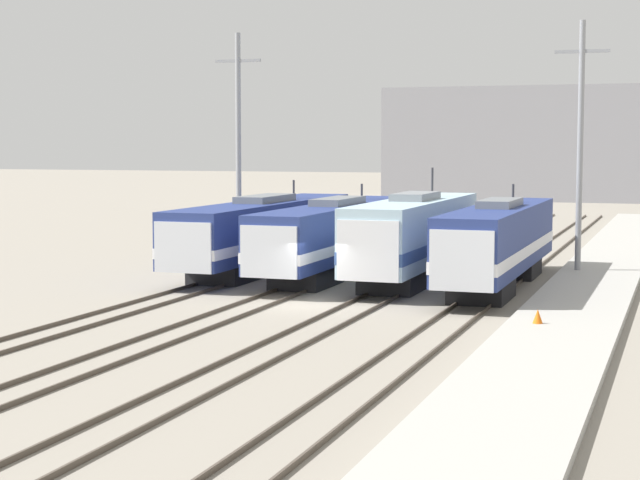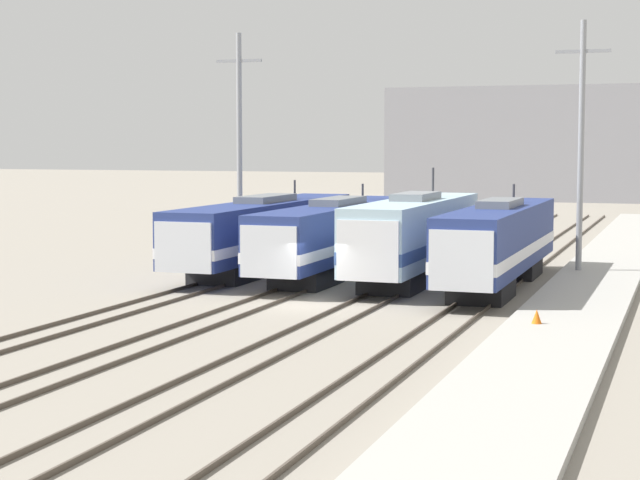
# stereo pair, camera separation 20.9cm
# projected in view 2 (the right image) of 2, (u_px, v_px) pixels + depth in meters

# --- Properties ---
(ground_plane) EXTENTS (400.00, 400.00, 0.00)m
(ground_plane) POSITION_uv_depth(u_px,v_px,m) (311.00, 305.00, 44.50)
(ground_plane) COLOR gray
(rail_pair_far_left) EXTENTS (1.51, 120.00, 0.15)m
(rail_pair_far_left) POSITION_uv_depth(u_px,v_px,m) (172.00, 296.00, 46.62)
(rail_pair_far_left) COLOR #4C4238
(rail_pair_far_left) RESTS_ON ground_plane
(rail_pair_center_left) EXTENTS (1.51, 120.00, 0.15)m
(rail_pair_center_left) POSITION_uv_depth(u_px,v_px,m) (263.00, 301.00, 45.20)
(rail_pair_center_left) COLOR #4C4238
(rail_pair_center_left) RESTS_ON ground_plane
(rail_pair_center_right) EXTENTS (1.51, 120.00, 0.15)m
(rail_pair_center_right) POSITION_uv_depth(u_px,v_px,m) (360.00, 306.00, 43.78)
(rail_pair_center_right) COLOR #4C4238
(rail_pair_center_right) RESTS_ON ground_plane
(rail_pair_far_right) EXTENTS (1.51, 120.00, 0.15)m
(rail_pair_far_right) POSITION_uv_depth(u_px,v_px,m) (464.00, 311.00, 42.36)
(rail_pair_far_right) COLOR #4C4238
(rail_pair_far_right) RESTS_ON ground_plane
(locomotive_far_left) EXTENTS (3.06, 19.66, 4.65)m
(locomotive_far_left) POSITION_uv_depth(u_px,v_px,m) (262.00, 232.00, 56.19)
(locomotive_far_left) COLOR black
(locomotive_far_left) RESTS_ON ground_plane
(locomotive_center_left) EXTENTS (2.86, 19.08, 4.52)m
(locomotive_center_left) POSITION_uv_depth(u_px,v_px,m) (335.00, 236.00, 54.03)
(locomotive_center_left) COLOR black
(locomotive_center_left) RESTS_ON ground_plane
(locomotive_center_right) EXTENTS (2.97, 16.32, 5.46)m
(locomotive_center_right) POSITION_uv_depth(u_px,v_px,m) (413.00, 236.00, 51.70)
(locomotive_center_right) COLOR #232326
(locomotive_center_right) RESTS_ON ground_plane
(locomotive_far_right) EXTENTS (2.81, 17.54, 4.70)m
(locomotive_far_right) POSITION_uv_depth(u_px,v_px,m) (498.00, 243.00, 49.14)
(locomotive_far_right) COLOR black
(locomotive_far_right) RESTS_ON ground_plane
(catenary_tower_left) EXTENTS (2.70, 0.30, 12.84)m
(catenary_tower_left) POSITION_uv_depth(u_px,v_px,m) (239.00, 144.00, 59.85)
(catenary_tower_left) COLOR gray
(catenary_tower_left) RESTS_ON ground_plane
(catenary_tower_right) EXTENTS (2.70, 0.30, 12.84)m
(catenary_tower_right) POSITION_uv_depth(u_px,v_px,m) (581.00, 144.00, 53.67)
(catenary_tower_right) COLOR gray
(catenary_tower_right) RESTS_ON ground_plane
(platform) EXTENTS (4.00, 120.00, 0.30)m
(platform) POSITION_uv_depth(u_px,v_px,m) (571.00, 315.00, 40.98)
(platform) COLOR #A8A59E
(platform) RESTS_ON ground_plane
(traffic_cone) EXTENTS (0.37, 0.37, 0.51)m
(traffic_cone) POSITION_uv_depth(u_px,v_px,m) (537.00, 316.00, 38.03)
(traffic_cone) COLOR orange
(traffic_cone) RESTS_ON platform
(depot_building) EXTENTS (34.93, 10.75, 13.40)m
(depot_building) POSITION_uv_depth(u_px,v_px,m) (537.00, 144.00, 127.86)
(depot_building) COLOR gray
(depot_building) RESTS_ON ground_plane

